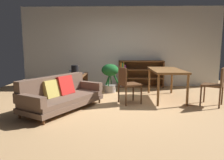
% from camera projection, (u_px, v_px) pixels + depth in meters
% --- Properties ---
extents(ground_plane, '(8.16, 8.16, 0.00)m').
position_uv_depth(ground_plane, '(123.00, 107.00, 4.72)').
color(ground_plane, tan).
extents(back_wall_panel, '(6.80, 0.10, 2.70)m').
position_uv_depth(back_wall_panel, '(121.00, 47.00, 7.18)').
color(back_wall_panel, silver).
rests_on(back_wall_panel, ground_plane).
extents(fabric_couch, '(1.60, 2.01, 0.71)m').
position_uv_depth(fabric_couch, '(61.00, 95.00, 4.50)').
color(fabric_couch, '#56351E').
rests_on(fabric_couch, ground_plane).
extents(media_console, '(0.43, 1.05, 0.55)m').
position_uv_depth(media_console, '(78.00, 84.00, 6.18)').
color(media_console, brown).
rests_on(media_console, ground_plane).
extents(open_laptop, '(0.47, 0.35, 0.10)m').
position_uv_depth(open_laptop, '(77.00, 73.00, 6.32)').
color(open_laptop, '#333338').
rests_on(open_laptop, media_console).
extents(desk_speaker, '(0.20, 0.20, 0.29)m').
position_uv_depth(desk_speaker, '(75.00, 70.00, 5.82)').
color(desk_speaker, black).
rests_on(desk_speaker, media_console).
extents(potted_floor_plant, '(0.54, 0.51, 0.85)m').
position_uv_depth(potted_floor_plant, '(110.00, 74.00, 6.18)').
color(potted_floor_plant, '#9E9389').
rests_on(potted_floor_plant, ground_plane).
extents(dining_table, '(0.76, 1.50, 0.78)m').
position_uv_depth(dining_table, '(166.00, 72.00, 5.36)').
color(dining_table, brown).
rests_on(dining_table, ground_plane).
extents(dining_chair_near, '(0.59, 0.59, 0.88)m').
position_uv_depth(dining_chair_near, '(216.00, 84.00, 4.73)').
color(dining_chair_near, '#56351E').
rests_on(dining_chair_near, ground_plane).
extents(dining_chair_far, '(0.58, 0.57, 0.87)m').
position_uv_depth(dining_chair_far, '(127.00, 83.00, 4.92)').
color(dining_chair_far, '#56351E').
rests_on(dining_chair_far, ground_plane).
extents(bookshelf, '(1.51, 0.35, 0.90)m').
position_uv_depth(bookshelf, '(138.00, 74.00, 7.11)').
color(bookshelf, brown).
rests_on(bookshelf, ground_plane).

